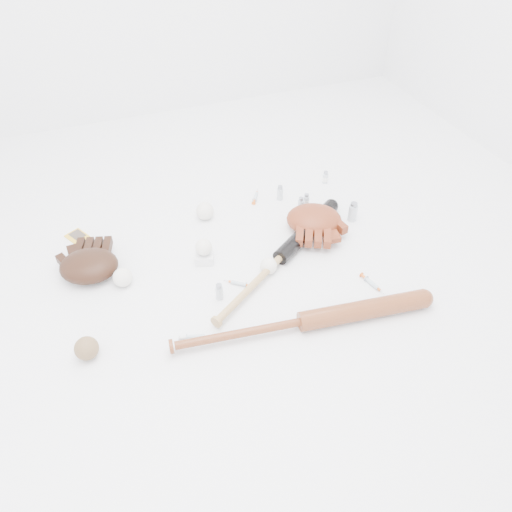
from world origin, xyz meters
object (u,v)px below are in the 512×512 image
object	(u,v)px
bat_wood	(302,322)
pedestal	(205,257)
bat_dark	(281,257)
glove_dark	(89,266)

from	to	relation	value
bat_wood	pedestal	size ratio (longest dim) A/B	13.62
pedestal	bat_wood	bearing A→B (deg)	-64.37
bat_wood	pedestal	world-z (taller)	bat_wood
bat_dark	pedestal	xyz separation A→B (m)	(-0.29, 0.12, -0.01)
bat_dark	bat_wood	bearing A→B (deg)	-134.38
bat_dark	pedestal	size ratio (longest dim) A/B	12.31
bat_dark	glove_dark	xyz separation A→B (m)	(-0.73, 0.21, 0.02)
bat_dark	glove_dark	size ratio (longest dim) A/B	3.30
bat_wood	bat_dark	bearing A→B (deg)	86.85
bat_dark	glove_dark	distance (m)	0.76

